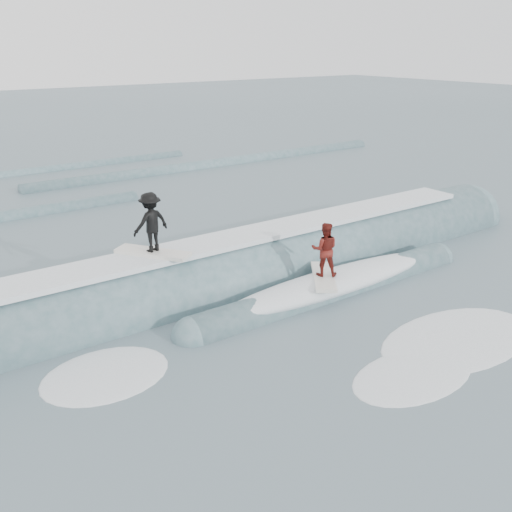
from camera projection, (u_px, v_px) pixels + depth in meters
ground at (317, 328)px, 13.93m from camera, size 160.00×160.00×0.00m
breaking_wave at (245, 281)px, 16.58m from camera, size 24.24×4.11×2.66m
surfer_black at (151, 226)px, 14.50m from camera, size 1.59×1.96×1.65m
surfer_red at (324, 254)px, 15.31m from camera, size 1.63×1.93×1.58m
whitewater at (410, 344)px, 13.20m from camera, size 14.15×6.16×0.10m
far_swells at (71, 188)px, 27.31m from camera, size 40.06×8.65×0.80m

